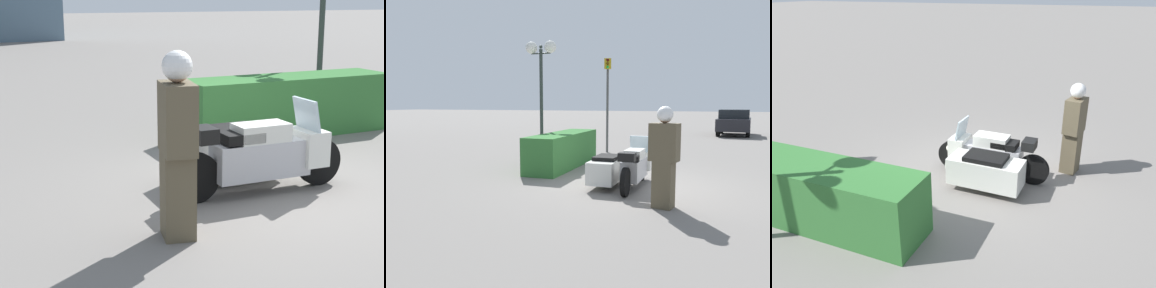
{
  "view_description": "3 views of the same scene",
  "coord_description": "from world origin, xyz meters",
  "views": [
    {
      "loc": [
        -3.87,
        -5.99,
        2.37
      ],
      "look_at": [
        -1.06,
        0.11,
        0.68
      ],
      "focal_mm": 55.0,
      "sensor_mm": 36.0,
      "label": 1
    },
    {
      "loc": [
        -8.58,
        -1.66,
        1.94
      ],
      "look_at": [
        -0.89,
        1.07,
        1.04
      ],
      "focal_mm": 35.0,
      "sensor_mm": 36.0,
      "label": 2
    },
    {
      "loc": [
        -2.34,
        6.46,
        3.57
      ],
      "look_at": [
        -0.05,
        0.95,
        1.06
      ],
      "focal_mm": 35.0,
      "sensor_mm": 36.0,
      "label": 3
    }
  ],
  "objects": [
    {
      "name": "hedge_bush_curbside",
      "position": [
        1.91,
        2.53,
        0.51
      ],
      "size": [
        3.77,
        0.94,
        1.03
      ],
      "primitive_type": "cube",
      "color": "#337033",
      "rests_on": "ground"
    },
    {
      "name": "ground_plane",
      "position": [
        0.0,
        0.0,
        0.0
      ],
      "size": [
        160.0,
        160.0,
        0.0
      ],
      "primitive_type": "plane",
      "color": "slate"
    },
    {
      "name": "traffic_light_near",
      "position": [
        5.55,
        2.14,
        2.37
      ],
      "size": [
        0.22,
        0.29,
        3.63
      ],
      "rotation": [
        0.0,
        0.0,
        3.37
      ],
      "color": "#4C4C4C",
      "rests_on": "ground"
    },
    {
      "name": "parked_car_background",
      "position": [
        15.59,
        -2.99,
        0.81
      ],
      "size": [
        4.19,
        2.17,
        1.54
      ],
      "rotation": [
        0.0,
        0.0,
        -0.1
      ],
      "color": "black",
      "rests_on": "ground"
    },
    {
      "name": "officer_rider",
      "position": [
        -1.67,
        -0.88,
        0.99
      ],
      "size": [
        0.41,
        0.56,
        1.88
      ],
      "rotation": [
        0.0,
        0.0,
        2.93
      ],
      "color": "brown",
      "rests_on": "ground"
    },
    {
      "name": "police_motorcycle",
      "position": [
        -0.17,
        0.28,
        0.45
      ],
      "size": [
        2.35,
        1.2,
        1.14
      ],
      "rotation": [
        0.0,
        0.0,
        -0.02
      ],
      "color": "black",
      "rests_on": "ground"
    },
    {
      "name": "twin_lamp_post",
      "position": [
        3.73,
        4.1,
        3.38
      ],
      "size": [
        0.43,
        1.16,
        4.11
      ],
      "color": "#2D3833",
      "rests_on": "ground"
    }
  ]
}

